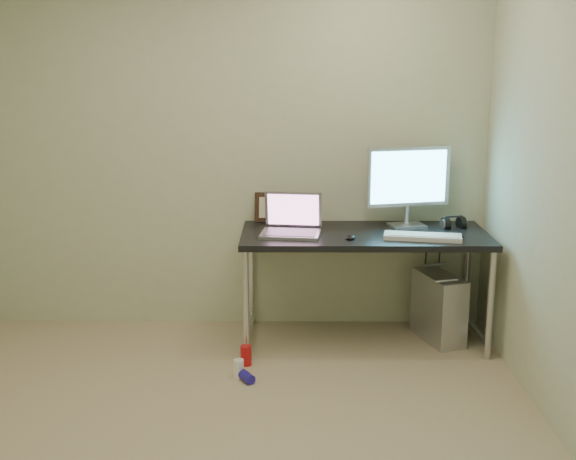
{
  "coord_description": "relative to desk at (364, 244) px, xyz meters",
  "views": [
    {
      "loc": [
        0.4,
        -3.18,
        1.86
      ],
      "look_at": [
        0.39,
        1.05,
        0.85
      ],
      "focal_mm": 45.0,
      "sensor_mm": 36.0,
      "label": 1
    }
  ],
  "objects": [
    {
      "name": "headphones",
      "position": [
        0.61,
        0.13,
        0.11
      ],
      "size": [
        0.18,
        0.1,
        0.11
      ],
      "rotation": [
        0.0,
        0.0,
        0.24
      ],
      "color": "black",
      "rests_on": "desk"
    },
    {
      "name": "wall_back",
      "position": [
        -0.89,
        0.35,
        0.58
      ],
      "size": [
        3.5,
        0.02,
        2.5
      ],
      "primitive_type": "cube",
      "color": "beige",
      "rests_on": "ground"
    },
    {
      "name": "can_red",
      "position": [
        -0.76,
        -0.41,
        -0.61
      ],
      "size": [
        0.08,
        0.08,
        0.13
      ],
      "primitive_type": "cylinder",
      "rotation": [
        0.0,
        0.0,
        0.09
      ],
      "color": "red",
      "rests_on": "ground"
    },
    {
      "name": "mouse_left",
      "position": [
        -0.11,
        -0.17,
        0.09
      ],
      "size": [
        0.08,
        0.11,
        0.03
      ],
      "primitive_type": "ellipsoid",
      "rotation": [
        0.0,
        0.0,
        -0.18
      ],
      "color": "black",
      "rests_on": "desk"
    },
    {
      "name": "keyboard",
      "position": [
        0.35,
        -0.17,
        0.09
      ],
      "size": [
        0.5,
        0.24,
        0.03
      ],
      "primitive_type": "cube",
      "rotation": [
        0.0,
        0.0,
        -0.18
      ],
      "color": "silver",
      "rests_on": "desk"
    },
    {
      "name": "picture_frame",
      "position": [
        -0.61,
        0.32,
        0.18
      ],
      "size": [
        0.26,
        0.09,
        0.21
      ],
      "primitive_type": "cube",
      "rotation": [
        -0.21,
        0.0,
        -0.07
      ],
      "color": "black",
      "rests_on": "desk"
    },
    {
      "name": "floor",
      "position": [
        -0.89,
        -1.4,
        -0.67
      ],
      "size": [
        3.5,
        3.5,
        0.0
      ],
      "primitive_type": "plane",
      "color": "tan",
      "rests_on": "ground"
    },
    {
      "name": "tower_computer",
      "position": [
        0.51,
        0.02,
        -0.44
      ],
      "size": [
        0.32,
        0.48,
        0.49
      ],
      "rotation": [
        0.0,
        0.0,
        0.31
      ],
      "color": "silver",
      "rests_on": "ground"
    },
    {
      "name": "laptop",
      "position": [
        -0.48,
        -0.02,
        0.14
      ],
      "size": [
        0.41,
        0.35,
        0.26
      ],
      "rotation": [
        0.0,
        0.0,
        -0.13
      ],
      "color": "silver",
      "rests_on": "desk"
    },
    {
      "name": "can_white",
      "position": [
        -0.79,
        -0.59,
        -0.62
      ],
      "size": [
        0.07,
        0.07,
        0.11
      ],
      "primitive_type": "cylinder",
      "rotation": [
        0.0,
        0.0,
        -0.13
      ],
      "color": "white",
      "rests_on": "ground"
    },
    {
      "name": "desk",
      "position": [
        0.0,
        0.0,
        0.0
      ],
      "size": [
        1.61,
        0.7,
        0.75
      ],
      "color": "black",
      "rests_on": "ground"
    },
    {
      "name": "can_blue",
      "position": [
        -0.74,
        -0.65,
        -0.64
      ],
      "size": [
        0.11,
        0.12,
        0.06
      ],
      "primitive_type": "cylinder",
      "rotation": [
        1.57,
        0.0,
        0.56
      ],
      "color": "#231AA5",
      "rests_on": "ground"
    },
    {
      "name": "cable_b",
      "position": [
        0.55,
        0.28,
        -0.29
      ],
      "size": [
        0.02,
        0.11,
        0.71
      ],
      "primitive_type": "cylinder",
      "rotation": [
        0.14,
        0.0,
        0.09
      ],
      "color": "black",
      "rests_on": "ground"
    },
    {
      "name": "monitor",
      "position": [
        0.3,
        0.18,
        0.39
      ],
      "size": [
        0.57,
        0.22,
        0.54
      ],
      "rotation": [
        0.0,
        0.0,
        0.24
      ],
      "color": "silver",
      "rests_on": "desk"
    },
    {
      "name": "cable_a",
      "position": [
        0.46,
        0.3,
        -0.27
      ],
      "size": [
        0.01,
        0.16,
        0.69
      ],
      "primitive_type": "cylinder",
      "rotation": [
        0.21,
        0.0,
        0.0
      ],
      "color": "black",
      "rests_on": "ground"
    },
    {
      "name": "mouse_right",
      "position": [
        0.58,
        -0.12,
        0.1
      ],
      "size": [
        0.08,
        0.12,
        0.04
      ],
      "primitive_type": "ellipsoid",
      "rotation": [
        0.0,
        0.0,
        0.11
      ],
      "color": "black",
      "rests_on": "desk"
    },
    {
      "name": "webcam",
      "position": [
        -0.39,
        0.26,
        0.16
      ],
      "size": [
        0.04,
        0.03,
        0.11
      ],
      "rotation": [
        0.0,
        0.0,
        0.05
      ],
      "color": "silver",
      "rests_on": "desk"
    }
  ]
}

